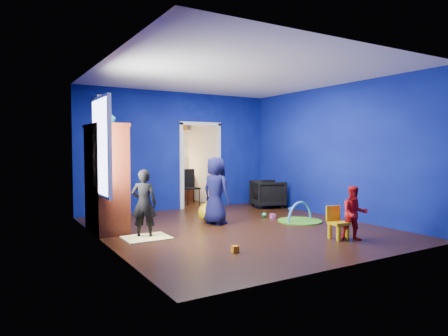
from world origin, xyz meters
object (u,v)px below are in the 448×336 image
tv_armoire (106,178)px  hopper_ball (208,213)px  toddler_red (354,213)px  study_desk (176,188)px  crt_tv (109,176)px  folding_chair (191,188)px  vase (110,117)px  play_mat (300,221)px  child_navy (216,191)px  armchair (268,194)px  child_black (144,204)px  kid_chair (339,224)px

tv_armoire → hopper_ball: bearing=-4.8°
toddler_red → study_desk: toddler_red is taller
crt_tv → folding_chair: bearing=39.4°
crt_tv → tv_armoire: bearing=180.0°
vase → study_desk: 4.83m
vase → study_desk: vase is taller
tv_armoire → play_mat: bearing=-16.3°
tv_armoire → play_mat: tv_armoire is taller
tv_armoire → play_mat: (3.69, -1.08, -0.97)m
child_navy → tv_armoire: bearing=61.2°
play_mat → study_desk: bearing=101.4°
child_navy → vase: 2.49m
toddler_red → folding_chair: size_ratio=0.98×
armchair → crt_tv: 4.41m
child_black → play_mat: (3.28, -0.23, -0.57)m
folding_chair → crt_tv: bearing=-140.6°
tv_armoire → toddler_red: bearing=-40.2°
vase → play_mat: 4.30m
kid_chair → child_navy: bearing=125.5°
crt_tv → study_desk: bearing=49.4°
armchair → kid_chair: size_ratio=1.54×
toddler_red → study_desk: 6.08m
child_black → study_desk: (2.41, 4.10, -0.21)m
vase → folding_chair: bearing=42.5°
toddler_red → folding_chair: (-0.51, 5.10, 0.01)m
tv_armoire → study_desk: bearing=49.0°
hopper_ball → crt_tv: bearing=175.1°
tv_armoire → kid_chair: size_ratio=3.92×
kid_chair → study_desk: 5.87m
child_navy → study_desk: 3.75m
armchair → child_black: bearing=129.7°
armchair → crt_tv: (-4.28, -0.84, 0.67)m
play_mat → folding_chair: folding_chair is taller
child_navy → kid_chair: bearing=-170.2°
kid_chair → study_desk: size_ratio=0.57×
toddler_red → child_black: bearing=178.6°
vase → child_black: bearing=-53.5°
toddler_red → play_mat: (0.36, 1.74, -0.44)m
kid_chair → study_desk: bearing=102.0°
armchair → child_navy: bearing=135.4°
child_navy → kid_chair: (1.12, -2.20, -0.42)m
toddler_red → study_desk: (-0.51, 6.06, -0.08)m
vase → kid_chair: size_ratio=0.42×
child_navy → tv_armoire: tv_armoire is taller
child_black → tv_armoire: bearing=-33.4°
toddler_red → hopper_ball: toddler_red is taller
armchair → crt_tv: bearing=117.4°
kid_chair → play_mat: kid_chair is taller
child_black → toddler_red: 3.53m
folding_chair → kid_chair: bearing=-85.7°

